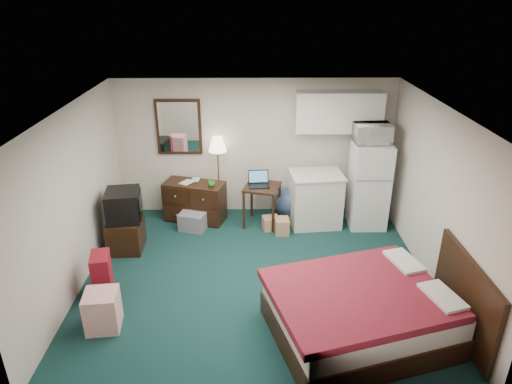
{
  "coord_description": "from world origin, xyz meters",
  "views": [
    {
      "loc": [
        -0.08,
        -5.65,
        3.9
      ],
      "look_at": [
        -0.0,
        0.51,
        1.14
      ],
      "focal_mm": 32.0,
      "sensor_mm": 36.0,
      "label": 1
    }
  ],
  "objects_px": {
    "floor_lamp": "(219,177)",
    "fridge": "(369,185)",
    "dresser": "(195,201)",
    "suitcase": "(102,275)",
    "tv_stand": "(126,235)",
    "desk": "(262,205)",
    "kitchen_counter": "(315,200)",
    "bed": "(360,313)"
  },
  "relations": [
    {
      "from": "floor_lamp",
      "to": "fridge",
      "type": "distance_m",
      "value": 2.68
    },
    {
      "from": "dresser",
      "to": "suitcase",
      "type": "distance_m",
      "value": 2.47
    },
    {
      "from": "fridge",
      "to": "tv_stand",
      "type": "height_order",
      "value": "fridge"
    },
    {
      "from": "dresser",
      "to": "tv_stand",
      "type": "xyz_separation_m",
      "value": [
        -1.01,
        -1.03,
        -0.1
      ]
    },
    {
      "from": "dresser",
      "to": "floor_lamp",
      "type": "relative_size",
      "value": 0.71
    },
    {
      "from": "desk",
      "to": "fridge",
      "type": "relative_size",
      "value": 0.49
    },
    {
      "from": "fridge",
      "to": "tv_stand",
      "type": "xyz_separation_m",
      "value": [
        -4.08,
        -0.81,
        -0.5
      ]
    },
    {
      "from": "dresser",
      "to": "suitcase",
      "type": "bearing_deg",
      "value": -98.86
    },
    {
      "from": "desk",
      "to": "kitchen_counter",
      "type": "relative_size",
      "value": 0.79
    },
    {
      "from": "floor_lamp",
      "to": "bed",
      "type": "xyz_separation_m",
      "value": [
        1.89,
        -3.31,
        -0.43
      ]
    },
    {
      "from": "dresser",
      "to": "kitchen_counter",
      "type": "height_order",
      "value": "kitchen_counter"
    },
    {
      "from": "desk",
      "to": "tv_stand",
      "type": "xyz_separation_m",
      "value": [
        -2.22,
        -0.86,
        -0.11
      ]
    },
    {
      "from": "floor_lamp",
      "to": "desk",
      "type": "height_order",
      "value": "floor_lamp"
    },
    {
      "from": "floor_lamp",
      "to": "tv_stand",
      "type": "relative_size",
      "value": 2.64
    },
    {
      "from": "bed",
      "to": "fridge",
      "type": "bearing_deg",
      "value": 59.22
    },
    {
      "from": "suitcase",
      "to": "fridge",
      "type": "bearing_deg",
      "value": 13.92
    },
    {
      "from": "floor_lamp",
      "to": "bed",
      "type": "relative_size",
      "value": 0.75
    },
    {
      "from": "floor_lamp",
      "to": "tv_stand",
      "type": "bearing_deg",
      "value": -139.3
    },
    {
      "from": "kitchen_counter",
      "to": "tv_stand",
      "type": "distance_m",
      "value": 3.29
    },
    {
      "from": "fridge",
      "to": "tv_stand",
      "type": "relative_size",
      "value": 2.66
    },
    {
      "from": "dresser",
      "to": "suitcase",
      "type": "relative_size",
      "value": 1.69
    },
    {
      "from": "bed",
      "to": "tv_stand",
      "type": "height_order",
      "value": "bed"
    },
    {
      "from": "desk",
      "to": "kitchen_counter",
      "type": "height_order",
      "value": "kitchen_counter"
    },
    {
      "from": "dresser",
      "to": "fridge",
      "type": "distance_m",
      "value": 3.11
    },
    {
      "from": "floor_lamp",
      "to": "suitcase",
      "type": "height_order",
      "value": "floor_lamp"
    },
    {
      "from": "floor_lamp",
      "to": "suitcase",
      "type": "distance_m",
      "value": 2.88
    },
    {
      "from": "desk",
      "to": "fridge",
      "type": "bearing_deg",
      "value": 13.86
    },
    {
      "from": "desk",
      "to": "kitchen_counter",
      "type": "xyz_separation_m",
      "value": [
        0.95,
        -0.02,
        0.1
      ]
    },
    {
      "from": "tv_stand",
      "to": "floor_lamp",
      "type": "bearing_deg",
      "value": 38.88
    },
    {
      "from": "suitcase",
      "to": "desk",
      "type": "bearing_deg",
      "value": 30.41
    },
    {
      "from": "floor_lamp",
      "to": "bed",
      "type": "distance_m",
      "value": 3.84
    },
    {
      "from": "dresser",
      "to": "kitchen_counter",
      "type": "xyz_separation_m",
      "value": [
        2.16,
        -0.2,
        0.11
      ]
    },
    {
      "from": "dresser",
      "to": "suitcase",
      "type": "height_order",
      "value": "dresser"
    },
    {
      "from": "kitchen_counter",
      "to": "tv_stand",
      "type": "xyz_separation_m",
      "value": [
        -3.17,
        -0.84,
        -0.21
      ]
    },
    {
      "from": "desk",
      "to": "suitcase",
      "type": "relative_size",
      "value": 1.17
    },
    {
      "from": "fridge",
      "to": "suitcase",
      "type": "height_order",
      "value": "fridge"
    },
    {
      "from": "suitcase",
      "to": "floor_lamp",
      "type": "bearing_deg",
      "value": 46.97
    },
    {
      "from": "dresser",
      "to": "bed",
      "type": "distance_m",
      "value": 3.88
    },
    {
      "from": "fridge",
      "to": "suitcase",
      "type": "xyz_separation_m",
      "value": [
        -4.1,
        -2.02,
        -0.44
      ]
    },
    {
      "from": "floor_lamp",
      "to": "kitchen_counter",
      "type": "distance_m",
      "value": 1.8
    },
    {
      "from": "dresser",
      "to": "bed",
      "type": "relative_size",
      "value": 0.53
    },
    {
      "from": "kitchen_counter",
      "to": "suitcase",
      "type": "bearing_deg",
      "value": -153.05
    }
  ]
}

